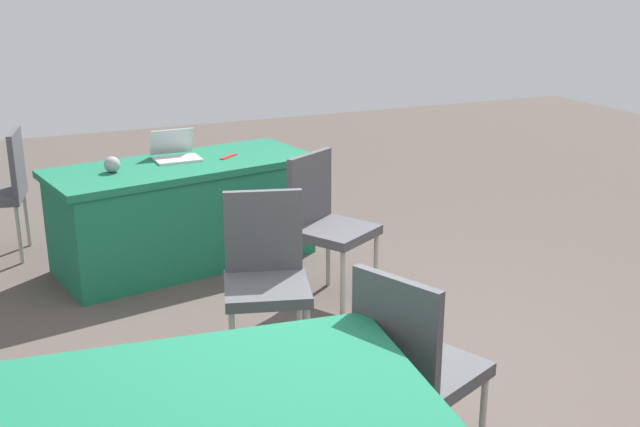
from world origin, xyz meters
name	(u,v)px	position (x,y,z in m)	size (l,w,h in m)	color
ground_plane	(369,391)	(0.00, 0.00, 0.00)	(14.40, 14.40, 0.00)	#4C423D
table_foreground	(184,213)	(0.39, -2.18, 0.38)	(1.98, 1.10, 0.75)	#196647
chair_tucked_left	(326,219)	(-0.28, -1.16, 0.55)	(0.60, 0.60, 0.96)	#9E9993
chair_aisle	(1,186)	(1.57, -2.85, 0.54)	(0.52, 0.52, 0.95)	#9E9993
chair_by_pillar	(413,361)	(0.15, 0.67, 0.54)	(0.58, 0.58, 0.95)	#9E9993
chair_back_row	(266,271)	(0.38, -0.48, 0.55)	(0.55, 0.55, 0.96)	#9E9993
laptop_silver	(176,154)	(0.39, -2.31, 0.79)	(0.32, 0.30, 0.21)	silver
yarn_ball	(112,164)	(0.88, -2.11, 0.80)	(0.11, 0.11, 0.11)	gray
scissors_red	(229,157)	(0.03, -2.22, 0.75)	(0.18, 0.04, 0.01)	red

